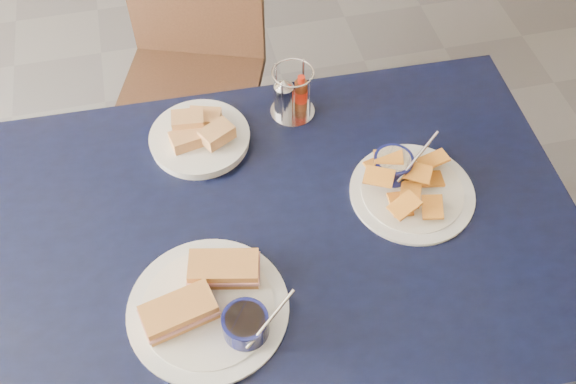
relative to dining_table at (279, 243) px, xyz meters
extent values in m
plane|color=#504F54|center=(-0.09, 0.01, -0.69)|extent=(6.00, 6.00, 0.00)
cube|color=black|center=(0.00, 0.00, 0.04)|extent=(1.35, 0.92, 0.04)
cylinder|color=black|center=(-0.57, 0.35, -0.34)|extent=(0.04, 0.04, 0.71)
cylinder|color=black|center=(0.57, 0.35, -0.34)|extent=(0.04, 0.04, 0.71)
cube|color=black|center=(-0.12, 0.78, -0.25)|extent=(0.55, 0.53, 0.04)
cylinder|color=black|center=(-0.30, 0.61, -0.48)|extent=(0.04, 0.04, 0.42)
cylinder|color=black|center=(0.05, 0.61, -0.48)|extent=(0.04, 0.04, 0.42)
cylinder|color=black|center=(-0.30, 0.94, -0.48)|extent=(0.04, 0.04, 0.42)
cylinder|color=black|center=(0.05, 0.94, -0.48)|extent=(0.04, 0.04, 0.42)
cylinder|color=white|center=(-0.18, -0.16, 0.06)|extent=(0.32, 0.32, 0.01)
cylinder|color=white|center=(-0.18, -0.16, 0.07)|extent=(0.26, 0.26, 0.00)
cube|color=#D6924D|center=(-0.23, -0.17, 0.09)|extent=(0.15, 0.10, 0.04)
cube|color=tan|center=(-0.23, -0.17, 0.09)|extent=(0.16, 0.11, 0.01)
cube|color=#D6924D|center=(-0.13, -0.09, 0.09)|extent=(0.15, 0.10, 0.04)
cube|color=tan|center=(-0.13, -0.09, 0.09)|extent=(0.16, 0.11, 0.01)
cylinder|color=#090B32|center=(-0.11, -0.22, 0.10)|extent=(0.09, 0.09, 0.05)
cylinder|color=black|center=(-0.11, -0.22, 0.11)|extent=(0.08, 0.08, 0.01)
cylinder|color=silver|center=(-0.07, -0.24, 0.14)|extent=(0.11, 0.07, 0.08)
cylinder|color=white|center=(0.31, 0.02, 0.06)|extent=(0.28, 0.28, 0.01)
cylinder|color=white|center=(0.31, 0.02, 0.07)|extent=(0.23, 0.23, 0.00)
cube|color=orange|center=(0.36, 0.04, 0.07)|extent=(0.07, 0.05, 0.01)
cube|color=orange|center=(0.27, -0.01, 0.08)|extent=(0.05, 0.07, 0.01)
cube|color=orange|center=(0.30, 0.01, 0.08)|extent=(0.07, 0.08, 0.01)
cube|color=orange|center=(0.33, -0.04, 0.09)|extent=(0.06, 0.08, 0.02)
cube|color=orange|center=(0.37, 0.07, 0.09)|extent=(0.07, 0.05, 0.03)
cube|color=orange|center=(0.27, -0.03, 0.10)|extent=(0.08, 0.07, 0.02)
cube|color=orange|center=(0.25, 0.07, 0.10)|extent=(0.07, 0.08, 0.02)
cube|color=orange|center=(0.32, 0.04, 0.11)|extent=(0.08, 0.07, 0.02)
cube|color=orange|center=(0.24, 0.05, 0.11)|extent=(0.08, 0.07, 0.02)
cube|color=orange|center=(0.27, 0.09, 0.11)|extent=(0.07, 0.06, 0.01)
cylinder|color=#090B32|center=(0.28, 0.08, 0.10)|extent=(0.09, 0.09, 0.05)
cylinder|color=beige|center=(0.28, 0.08, 0.11)|extent=(0.08, 0.08, 0.01)
cylinder|color=silver|center=(0.33, 0.06, 0.14)|extent=(0.11, 0.07, 0.08)
cylinder|color=white|center=(-0.13, 0.28, 0.07)|extent=(0.23, 0.23, 0.02)
cylinder|color=white|center=(-0.13, 0.28, 0.08)|extent=(0.19, 0.19, 0.00)
cube|color=tan|center=(-0.16, 0.26, 0.10)|extent=(0.08, 0.06, 0.03)
cube|color=tan|center=(-0.11, 0.31, 0.10)|extent=(0.09, 0.07, 0.03)
cube|color=tan|center=(-0.09, 0.25, 0.11)|extent=(0.09, 0.08, 0.03)
cube|color=tan|center=(-0.15, 0.30, 0.12)|extent=(0.08, 0.06, 0.03)
cylinder|color=silver|center=(0.11, 0.33, 0.06)|extent=(0.11, 0.11, 0.01)
cylinder|color=silver|center=(0.14, 0.37, 0.13)|extent=(0.01, 0.01, 0.13)
cylinder|color=silver|center=(0.07, 0.37, 0.13)|extent=(0.01, 0.01, 0.13)
cylinder|color=silver|center=(0.07, 0.30, 0.13)|extent=(0.01, 0.01, 0.13)
cylinder|color=silver|center=(0.14, 0.30, 0.13)|extent=(0.01, 0.01, 0.13)
torus|color=silver|center=(0.11, 0.33, 0.19)|extent=(0.10, 0.10, 0.00)
cylinder|color=silver|center=(0.09, 0.33, 0.11)|extent=(0.05, 0.05, 0.08)
cone|color=silver|center=(0.09, 0.33, 0.16)|extent=(0.04, 0.04, 0.02)
cylinder|color=brown|center=(0.13, 0.34, 0.11)|extent=(0.03, 0.03, 0.08)
cylinder|color=#B91E0A|center=(0.13, 0.34, 0.11)|extent=(0.03, 0.03, 0.03)
cylinder|color=#B91E0A|center=(0.13, 0.34, 0.16)|extent=(0.02, 0.02, 0.02)
camera|label=1|loc=(-0.15, -0.75, 1.22)|focal=40.00mm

